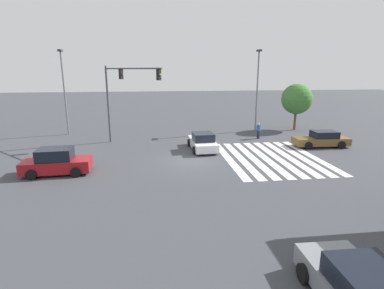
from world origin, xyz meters
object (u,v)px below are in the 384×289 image
car_0 (321,139)px  car_3 (203,142)px  pedestrian (259,130)px  car_1 (56,162)px  street_light_pole_a (257,84)px  traffic_signal_mast (122,89)px  street_light_pole_b (64,85)px  tree_corner_a (297,99)px

car_0 → car_3: 10.61m
car_0 → car_3: (0.29, 10.61, 0.02)m
car_3 → pedestrian: 7.05m
car_1 → street_light_pole_a: bearing=31.8°
car_0 → pedestrian: (3.75, 4.47, 0.22)m
car_3 → pedestrian: bearing=-62.9°
car_1 → traffic_signal_mast: bearing=60.1°
car_0 → street_light_pole_b: bearing=-16.0°
car_0 → car_3: size_ratio=1.11×
car_3 → street_light_pole_a: street_light_pole_a is taller
car_3 → street_light_pole_a: bearing=-46.6°
street_light_pole_b → street_light_pole_a: bearing=-91.6°
car_1 → tree_corner_a: tree_corner_a is taller
car_0 → street_light_pole_b: (8.20, 23.67, 4.45)m
car_1 → tree_corner_a: bearing=25.7°
traffic_signal_mast → street_light_pole_a: size_ratio=0.80×
traffic_signal_mast → car_0: traffic_signal_mast is taller
car_0 → car_1: (-4.54, 21.06, 0.14)m
pedestrian → street_light_pole_b: street_light_pole_b is taller
car_1 → street_light_pole_b: bearing=98.7°
tree_corner_a → car_0: bearing=171.6°
car_0 → tree_corner_a: (7.54, -1.12, 2.83)m
car_0 → pedestrian: 5.84m
car_0 → tree_corner_a: 8.13m
car_3 → pedestrian: pedestrian is taller
car_0 → pedestrian: bearing=-36.9°
car_3 → tree_corner_a: 14.07m
traffic_signal_mast → tree_corner_a: (4.86, -18.50, -1.54)m
tree_corner_a → street_light_pole_b: bearing=88.5°
street_light_pole_a → street_light_pole_b: size_ratio=1.01×
pedestrian → car_0: bearing=98.7°
traffic_signal_mast → car_0: 18.12m
car_1 → pedestrian: car_1 is taller
car_1 → street_light_pole_a: (12.17, -17.60, 4.38)m
traffic_signal_mast → street_light_pole_b: 8.37m
tree_corner_a → street_light_pole_a: bearing=88.9°
car_1 → tree_corner_a: 25.40m
car_1 → car_0: bearing=9.3°
car_1 → car_3: size_ratio=0.99×
traffic_signal_mast → car_3: 8.39m
traffic_signal_mast → pedestrian: 13.60m
car_3 → street_light_pole_b: bearing=56.4°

